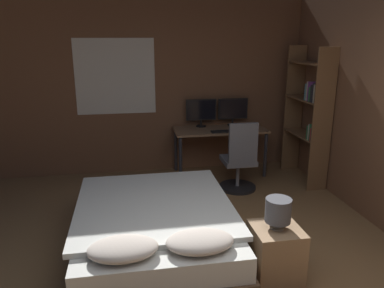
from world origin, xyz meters
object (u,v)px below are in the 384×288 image
nightstand (275,253)px  monitor_left (201,111)px  computer_mouse (241,130)px  office_chair (239,164)px  keyboard (223,131)px  bookshelf (311,108)px  desk (220,135)px  bed (156,230)px  monitor_right (233,110)px  bedside_lamp (278,211)px

nightstand → monitor_left: size_ratio=1.04×
nightstand → computer_mouse: computer_mouse is taller
nightstand → office_chair: bearing=82.1°
keyboard → bookshelf: (1.18, -0.34, 0.38)m
computer_mouse → keyboard: bearing=180.0°
monitor_left → computer_mouse: size_ratio=6.81×
nightstand → office_chair: size_ratio=0.50×
desk → monitor_left: bearing=141.0°
bed → bookshelf: bookshelf is taller
desk → office_chair: 0.75m
computer_mouse → office_chair: office_chair is taller
nightstand → monitor_right: 3.02m
keyboard → nightstand: bearing=-94.0°
bedside_lamp → keyboard: (0.17, 2.49, 0.07)m
bed → bookshelf: bearing=33.5°
desk → office_chair: office_chair is taller
monitor_left → computer_mouse: (0.53, -0.41, -0.23)m
keyboard → bookshelf: 1.29m
bedside_lamp → computer_mouse: size_ratio=3.89×
monitor_right → bookshelf: bearing=-39.3°
keyboard → office_chair: bearing=-78.2°
keyboard → office_chair: (0.10, -0.50, -0.35)m
bed → desk: size_ratio=1.38×
desk → monitor_right: monitor_right is taller
desk → computer_mouse: 0.36m
nightstand → bedside_lamp: bearing=0.0°
desk → office_chair: size_ratio=1.42×
bookshelf → desk: bearing=155.1°
monitor_left → bookshelf: size_ratio=0.24×
bedside_lamp → keyboard: bearing=86.0°
bed → desk: 2.45m
bedside_lamp → keyboard: size_ratio=0.75×
bed → keyboard: keyboard is taller
nightstand → monitor_right: bearing=81.6°
monitor_right → bookshelf: size_ratio=0.24×
desk → keyboard: 0.23m
desk → bookshelf: 1.39m
monitor_right → keyboard: 0.54m
monitor_right → computer_mouse: 0.47m
nightstand → desk: size_ratio=0.35×
bookshelf → monitor_left: bearing=152.3°
monitor_left → desk: bearing=-39.0°
computer_mouse → bed: bearing=-127.2°
bed → computer_mouse: (1.45, 1.91, 0.49)m
bed → office_chair: (1.28, 1.41, 0.13)m
office_chair → computer_mouse: bearing=71.4°
bedside_lamp → office_chair: bearing=82.1°
bed → desk: bearing=60.9°
bedside_lamp → monitor_right: (0.43, 2.90, 0.31)m
nightstand → office_chair: office_chair is taller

